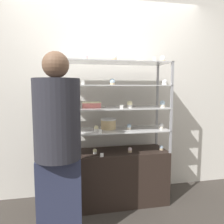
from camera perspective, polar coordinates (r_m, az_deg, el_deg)
ground_plane at (r=2.87m, az=-0.00°, el=-22.55°), size 20.00×20.00×0.00m
back_wall at (r=2.86m, az=-1.44°, el=4.61°), size 8.00×0.05×2.60m
display_base at (r=2.73m, az=-0.00°, el=-16.66°), size 1.31×0.42×0.64m
display_riser_lower at (r=2.56m, az=-0.00°, el=-4.98°), size 1.31×0.42×0.26m
display_riser_middle at (r=2.52m, az=-0.00°, el=0.81°), size 1.31×0.42×0.26m
display_riser_upper at (r=2.51m, az=-0.00°, el=6.71°), size 1.31×0.42×0.26m
display_riser_top at (r=2.53m, az=-0.00°, el=12.60°), size 1.31×0.42×0.26m
layer_cake_centerpiece at (r=2.59m, az=-0.95°, el=-3.06°), size 0.18×0.18×0.13m
sheet_cake_frosted at (r=2.51m, az=-5.41°, el=1.89°), size 0.20×0.16×0.07m
cupcake_0 at (r=2.48m, az=-13.80°, el=-10.70°), size 0.05×0.05×0.06m
cupcake_1 at (r=2.53m, az=-4.50°, el=-10.19°), size 0.05×0.05×0.06m
cupcake_2 at (r=2.58m, az=4.71°, el=-9.83°), size 0.05×0.05×0.06m
cupcake_3 at (r=2.73m, az=12.77°, el=-9.10°), size 0.05×0.05×0.06m
price_tag_0 at (r=2.41m, az=-2.66°, el=-11.17°), size 0.04×0.00×0.04m
cupcake_4 at (r=2.46m, az=-13.58°, el=-4.46°), size 0.05×0.05×0.07m
cupcake_5 at (r=2.46m, az=-4.12°, el=-4.31°), size 0.05×0.05×0.07m
cupcake_6 at (r=2.57m, az=4.48°, el=-3.87°), size 0.05×0.05×0.07m
cupcake_7 at (r=2.68m, az=12.71°, el=-3.56°), size 0.05×0.05×0.07m
price_tag_1 at (r=2.34m, az=-3.09°, el=-5.12°), size 0.04×0.00×0.04m
cupcake_8 at (r=2.37m, az=-13.86°, el=1.56°), size 0.06×0.06×0.08m
cupcake_9 at (r=2.53m, az=4.65°, el=2.02°), size 0.06×0.06×0.08m
cupcake_10 at (r=2.65m, az=13.04°, el=2.08°), size 0.06×0.06×0.08m
price_tag_2 at (r=2.35m, az=2.47°, el=1.32°), size 0.04×0.00×0.04m
cupcake_11 at (r=2.38m, az=-13.63°, el=7.71°), size 0.06×0.06×0.07m
cupcake_12 at (r=2.44m, az=0.11°, el=7.85°), size 0.06×0.06×0.07m
cupcake_13 at (r=2.62m, az=13.54°, el=7.57°), size 0.06×0.06×0.07m
price_tag_3 at (r=2.27m, az=-7.67°, el=7.65°), size 0.04×0.00×0.04m
cupcake_14 at (r=2.39m, az=-14.25°, el=13.98°), size 0.06×0.06×0.07m
cupcake_15 at (r=2.44m, az=-7.03°, el=13.95°), size 0.06×0.06×0.07m
cupcake_16 at (r=2.43m, az=0.43°, el=14.06°), size 0.06×0.06×0.07m
cupcake_17 at (r=2.58m, az=7.07°, el=13.55°), size 0.06×0.06×0.07m
cupcake_18 at (r=2.65m, az=13.08°, el=13.24°), size 0.06×0.06×0.07m
price_tag_4 at (r=2.47m, az=11.00°, el=13.51°), size 0.04×0.00×0.04m
donut_glazed at (r=2.59m, az=7.56°, el=13.09°), size 0.13×0.13×0.03m
customer_figure at (r=1.94m, az=-13.96°, el=-8.33°), size 0.39×0.39×1.69m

